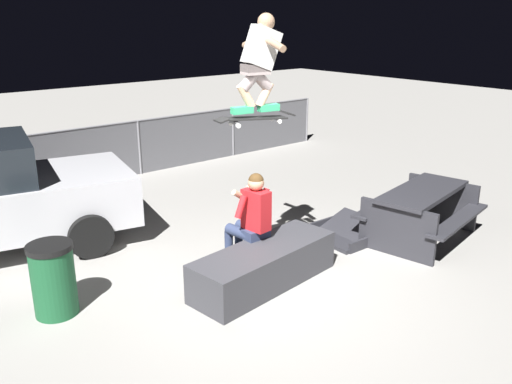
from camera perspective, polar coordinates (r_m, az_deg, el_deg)
ground_plane at (r=6.48m, az=1.50°, el=-10.42°), size 40.00×40.00×0.00m
ledge_box_main at (r=6.52m, az=0.88°, el=-7.86°), size 2.02×0.88×0.48m
person_sitting_on_ledge at (r=6.66m, az=-0.66°, el=-2.67°), size 0.60×0.77×1.32m
skateboard at (r=6.42m, az=-0.06°, el=7.85°), size 1.04×0.37×0.13m
skater_airborne at (r=6.36m, az=0.40°, el=14.00°), size 0.63×0.89×1.12m
kicker_ramp at (r=8.02m, az=9.55°, el=-4.40°), size 0.94×0.94×0.33m
picnic_table_back at (r=8.08m, az=17.21°, el=-1.44°), size 1.91×1.62×0.75m
trash_bin at (r=6.23m, az=-20.77°, el=-8.67°), size 0.48×0.48×0.82m
fence_back at (r=10.71m, az=-18.01°, el=3.82°), size 12.05×0.05×1.12m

